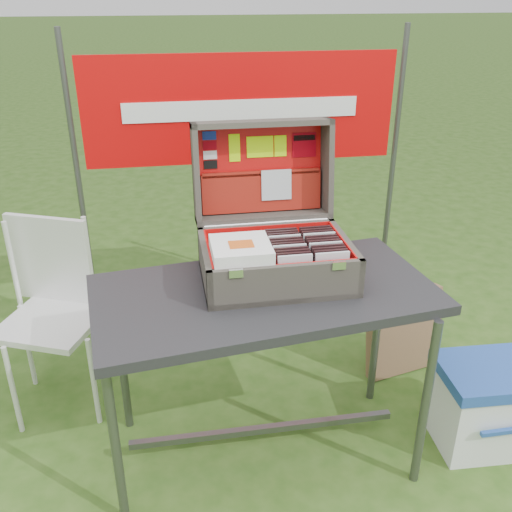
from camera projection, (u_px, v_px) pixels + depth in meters
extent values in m
plane|color=#2B4F15|center=(281.00, 459.00, 2.49)|extent=(80.00, 80.00, 0.00)
cube|color=#2A2A2C|center=(265.00, 294.00, 2.19)|extent=(1.38, 0.81, 0.04)
cylinder|color=#59595B|center=(115.00, 443.00, 2.04)|extent=(0.04, 0.04, 0.78)
cylinder|color=#59595B|center=(425.00, 406.00, 2.22)|extent=(0.04, 0.04, 0.78)
cylinder|color=#59595B|center=(121.00, 357.00, 2.52)|extent=(0.04, 0.04, 0.78)
cylinder|color=#59595B|center=(377.00, 332.00, 2.70)|extent=(0.04, 0.04, 0.78)
cube|color=#59595B|center=(264.00, 429.00, 2.49)|extent=(1.15, 0.03, 0.03)
cube|color=#5B544A|center=(276.00, 276.00, 2.26)|extent=(0.58, 0.41, 0.02)
cube|color=#5B544A|center=(287.00, 285.00, 2.06)|extent=(0.58, 0.02, 0.16)
cube|color=#5B544A|center=(267.00, 241.00, 2.41)|extent=(0.58, 0.02, 0.16)
cube|color=#5B544A|center=(205.00, 267.00, 2.19)|extent=(0.02, 0.41, 0.16)
cube|color=#5B544A|center=(345.00, 256.00, 2.27)|extent=(0.02, 0.41, 0.16)
cube|color=red|center=(276.00, 273.00, 2.25)|extent=(0.54, 0.37, 0.01)
cube|color=silver|center=(236.00, 273.00, 1.99)|extent=(0.05, 0.01, 0.03)
cube|color=silver|center=(339.00, 265.00, 2.05)|extent=(0.05, 0.01, 0.03)
cylinder|color=silver|center=(267.00, 223.00, 2.38)|extent=(0.52, 0.02, 0.02)
cube|color=#5B544A|center=(260.00, 168.00, 2.46)|extent=(0.58, 0.08, 0.41)
cube|color=#5B544A|center=(261.00, 123.00, 2.33)|extent=(0.58, 0.16, 0.04)
cube|color=#5B544A|center=(263.00, 216.00, 2.45)|extent=(0.58, 0.16, 0.04)
cube|color=#5B544A|center=(196.00, 174.00, 2.35)|extent=(0.02, 0.21, 0.43)
cube|color=#5B544A|center=(327.00, 168.00, 2.44)|extent=(0.02, 0.21, 0.43)
cube|color=red|center=(260.00, 169.00, 2.44)|extent=(0.53, 0.06, 0.36)
cube|color=red|center=(286.00, 280.00, 2.07)|extent=(0.54, 0.01, 0.13)
cube|color=red|center=(268.00, 240.00, 2.39)|extent=(0.54, 0.01, 0.13)
cube|color=red|center=(209.00, 264.00, 2.19)|extent=(0.01, 0.37, 0.13)
cube|color=red|center=(341.00, 254.00, 2.27)|extent=(0.01, 0.37, 0.13)
cube|color=maroon|center=(261.00, 192.00, 2.45)|extent=(0.52, 0.05, 0.17)
cube|color=maroon|center=(261.00, 173.00, 2.42)|extent=(0.51, 0.02, 0.02)
cube|color=silver|center=(276.00, 185.00, 2.44)|extent=(0.13, 0.03, 0.13)
cube|color=#1933B2|center=(209.00, 136.00, 2.36)|extent=(0.06, 0.01, 0.04)
cube|color=#9B000C|center=(210.00, 145.00, 2.37)|extent=(0.06, 0.01, 0.04)
cube|color=white|center=(210.00, 155.00, 2.38)|extent=(0.06, 0.01, 0.04)
cube|color=black|center=(211.00, 165.00, 2.39)|extent=(0.06, 0.01, 0.04)
cube|color=#BBF907|center=(235.00, 148.00, 2.39)|extent=(0.05, 0.02, 0.11)
cube|color=#BBF907|center=(260.00, 147.00, 2.41)|extent=(0.11, 0.01, 0.09)
cube|color=#BBF907|center=(280.00, 146.00, 2.42)|extent=(0.05, 0.01, 0.09)
cube|color=#9B000C|center=(304.00, 145.00, 2.44)|extent=(0.10, 0.02, 0.10)
cube|color=black|center=(304.00, 138.00, 2.43)|extent=(0.09, 0.01, 0.02)
cube|color=silver|center=(295.00, 273.00, 2.09)|extent=(0.13, 0.01, 0.15)
cube|color=black|center=(293.00, 271.00, 2.11)|extent=(0.13, 0.01, 0.15)
cube|color=black|center=(292.00, 268.00, 2.13)|extent=(0.13, 0.01, 0.15)
cube|color=black|center=(291.00, 265.00, 2.15)|extent=(0.13, 0.01, 0.15)
cube|color=silver|center=(289.00, 263.00, 2.17)|extent=(0.13, 0.01, 0.15)
cube|color=black|center=(288.00, 260.00, 2.19)|extent=(0.13, 0.01, 0.15)
cube|color=black|center=(287.00, 257.00, 2.21)|extent=(0.13, 0.01, 0.15)
cube|color=black|center=(285.00, 255.00, 2.23)|extent=(0.13, 0.01, 0.15)
cube|color=silver|center=(284.00, 252.00, 2.25)|extent=(0.13, 0.01, 0.15)
cube|color=black|center=(283.00, 250.00, 2.27)|extent=(0.13, 0.01, 0.15)
cube|color=black|center=(282.00, 248.00, 2.29)|extent=(0.13, 0.01, 0.15)
cube|color=black|center=(281.00, 245.00, 2.31)|extent=(0.13, 0.01, 0.15)
cube|color=silver|center=(332.00, 270.00, 2.11)|extent=(0.13, 0.01, 0.15)
cube|color=black|center=(330.00, 268.00, 2.13)|extent=(0.13, 0.01, 0.15)
cube|color=black|center=(328.00, 265.00, 2.15)|extent=(0.13, 0.01, 0.15)
cube|color=black|center=(326.00, 262.00, 2.17)|extent=(0.13, 0.01, 0.15)
cube|color=silver|center=(325.00, 260.00, 2.19)|extent=(0.13, 0.01, 0.15)
cube|color=black|center=(323.00, 257.00, 2.21)|extent=(0.13, 0.01, 0.15)
cube|color=black|center=(322.00, 255.00, 2.23)|extent=(0.13, 0.01, 0.15)
cube|color=black|center=(320.00, 252.00, 2.25)|extent=(0.13, 0.01, 0.15)
cube|color=silver|center=(318.00, 250.00, 2.27)|extent=(0.13, 0.01, 0.15)
cube|color=black|center=(317.00, 248.00, 2.29)|extent=(0.13, 0.01, 0.15)
cube|color=black|center=(316.00, 245.00, 2.31)|extent=(0.13, 0.01, 0.15)
cube|color=black|center=(314.00, 243.00, 2.33)|extent=(0.13, 0.01, 0.15)
cube|color=white|center=(241.00, 254.00, 2.11)|extent=(0.22, 0.22, 0.00)
cube|color=white|center=(241.00, 253.00, 2.10)|extent=(0.22, 0.22, 0.00)
cube|color=white|center=(241.00, 251.00, 2.10)|extent=(0.22, 0.22, 0.00)
cube|color=white|center=(241.00, 250.00, 2.10)|extent=(0.22, 0.22, 0.00)
cube|color=white|center=(241.00, 249.00, 2.10)|extent=(0.22, 0.22, 0.00)
cube|color=white|center=(241.00, 248.00, 2.10)|extent=(0.22, 0.22, 0.01)
cube|color=white|center=(241.00, 247.00, 2.09)|extent=(0.22, 0.22, 0.00)
cube|color=white|center=(241.00, 245.00, 2.09)|extent=(0.22, 0.22, 0.00)
cube|color=white|center=(241.00, 244.00, 2.09)|extent=(0.22, 0.22, 0.00)
cube|color=#D85919|center=(241.00, 244.00, 2.08)|extent=(0.09, 0.07, 0.00)
cube|color=white|center=(486.00, 409.00, 2.53)|extent=(0.44, 0.34, 0.34)
cube|color=#234BA1|center=(494.00, 373.00, 2.44)|extent=(0.46, 0.36, 0.05)
cube|color=#234BA1|center=(511.00, 431.00, 2.35)|extent=(0.27, 0.02, 0.02)
cube|color=silver|center=(52.00, 322.00, 2.63)|extent=(0.54, 0.54, 0.03)
cube|color=silver|center=(51.00, 260.00, 2.71)|extent=(0.39, 0.19, 0.43)
cylinder|color=silver|center=(13.00, 390.00, 2.55)|extent=(0.02, 0.02, 0.46)
cylinder|color=silver|center=(94.00, 382.00, 2.60)|extent=(0.02, 0.02, 0.46)
cylinder|color=silver|center=(28.00, 346.00, 2.86)|extent=(0.02, 0.02, 0.46)
cylinder|color=silver|center=(100.00, 339.00, 2.91)|extent=(0.02, 0.02, 0.46)
cylinder|color=silver|center=(12.00, 264.00, 2.69)|extent=(0.02, 0.02, 0.43)
cylinder|color=silver|center=(89.00, 259.00, 2.74)|extent=(0.02, 0.02, 0.43)
cube|color=#876044|center=(404.00, 332.00, 2.99)|extent=(0.44, 0.22, 0.45)
cylinder|color=#59595B|center=(81.00, 202.00, 2.97)|extent=(0.03, 0.03, 1.70)
cylinder|color=#59595B|center=(391.00, 184.00, 3.23)|extent=(0.03, 0.03, 1.70)
cube|color=#C00607|center=(242.00, 109.00, 2.90)|extent=(1.60, 0.02, 0.55)
cube|color=white|center=(242.00, 110.00, 2.89)|extent=(1.20, 0.00, 0.10)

